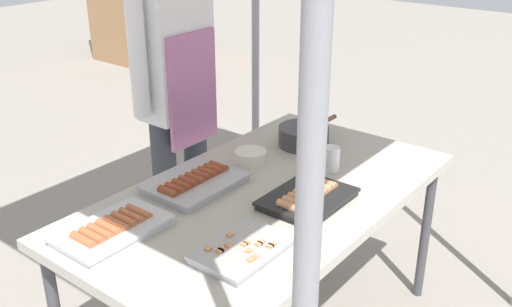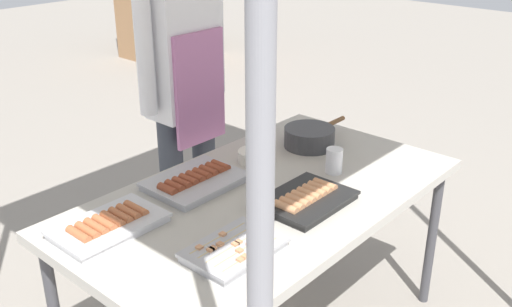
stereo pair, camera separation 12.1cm
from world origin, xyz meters
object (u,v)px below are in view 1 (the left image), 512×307
object	(u,v)px
tray_grilled_sausages	(308,198)
tray_spring_rolls	(113,229)
tray_meat_skewers	(243,250)
stall_table	(266,203)
condiment_bowl	(251,156)
drink_cup_near_edge	(331,159)
vendor_woman	(177,86)
cooking_wok	(304,135)
tray_pork_links	(195,182)

from	to	relation	value
tray_grilled_sausages	tray_spring_rolls	distance (m)	0.72
tray_meat_skewers	stall_table	bearing A→B (deg)	27.59
stall_table	tray_spring_rolls	distance (m)	0.62
tray_grilled_sausages	condiment_bowl	world-z (taller)	same
tray_spring_rolls	drink_cup_near_edge	distance (m)	0.95
tray_grilled_sausages	drink_cup_near_edge	bearing A→B (deg)	14.99
tray_spring_rolls	vendor_woman	world-z (taller)	vendor_woman
stall_table	vendor_woman	bearing A→B (deg)	71.53
tray_grilled_sausages	tray_spring_rolls	xyz separation A→B (m)	(-0.60, 0.40, 0.00)
stall_table	tray_meat_skewers	world-z (taller)	tray_meat_skewers
stall_table	cooking_wok	size ratio (longest dim) A/B	4.07
condiment_bowl	drink_cup_near_edge	size ratio (longest dim) A/B	1.30
tray_pork_links	tray_spring_rolls	distance (m)	0.44
condiment_bowl	stall_table	bearing A→B (deg)	-129.22
cooking_wok	vendor_woman	distance (m)	0.65
tray_grilled_sausages	cooking_wok	xyz separation A→B (m)	(0.46, 0.33, 0.03)
tray_grilled_sausages	tray_meat_skewers	distance (m)	0.42
stall_table	vendor_woman	size ratio (longest dim) A/B	0.96
tray_meat_skewers	condiment_bowl	distance (m)	0.72
tray_pork_links	tray_spring_rolls	world-z (taller)	tray_pork_links
condiment_bowl	tray_grilled_sausages	bearing A→B (deg)	-111.43
tray_meat_skewers	tray_pork_links	distance (m)	0.52
tray_grilled_sausages	drink_cup_near_edge	world-z (taller)	drink_cup_near_edge
tray_pork_links	cooking_wok	size ratio (longest dim) A/B	0.94
tray_spring_rolls	tray_pork_links	bearing A→B (deg)	3.79
tray_meat_skewers	tray_spring_rolls	xyz separation A→B (m)	(-0.18, 0.43, 0.00)
tray_grilled_sausages	condiment_bowl	bearing A→B (deg)	68.57
condiment_bowl	vendor_woman	bearing A→B (deg)	83.37
vendor_woman	cooking_wok	bearing A→B (deg)	113.10
tray_pork_links	cooking_wok	xyz separation A→B (m)	(0.63, -0.10, 0.03)
cooking_wok	condiment_bowl	distance (m)	0.31
tray_meat_skewers	vendor_woman	xyz separation A→B (m)	(0.64, 0.93, 0.22)
tray_grilled_sausages	drink_cup_near_edge	distance (m)	0.31
cooking_wok	drink_cup_near_edge	size ratio (longest dim) A/B	3.67
tray_grilled_sausages	vendor_woman	bearing A→B (deg)	76.50
cooking_wok	condiment_bowl	bearing A→B (deg)	165.77
tray_grilled_sausages	drink_cup_near_edge	xyz separation A→B (m)	(0.30, 0.08, 0.03)
tray_meat_skewers	cooking_wok	world-z (taller)	cooking_wok
tray_grilled_sausages	tray_meat_skewers	size ratio (longest dim) A/B	1.11
stall_table	condiment_bowl	distance (m)	0.30
tray_grilled_sausages	cooking_wok	world-z (taller)	cooking_wok
drink_cup_near_edge	tray_meat_skewers	bearing A→B (deg)	-171.39
vendor_woman	tray_meat_skewers	bearing A→B (deg)	55.48
tray_grilled_sausages	tray_pork_links	xyz separation A→B (m)	(-0.17, 0.43, 0.00)
drink_cup_near_edge	vendor_woman	distance (m)	0.84
tray_grilled_sausages	vendor_woman	size ratio (longest dim) A/B	0.21
cooking_wok	vendor_woman	bearing A→B (deg)	113.10
stall_table	tray_grilled_sausages	size ratio (longest dim) A/B	4.58
stall_table	tray_spring_rolls	bearing A→B (deg)	159.22
tray_grilled_sausages	tray_spring_rolls	world-z (taller)	same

